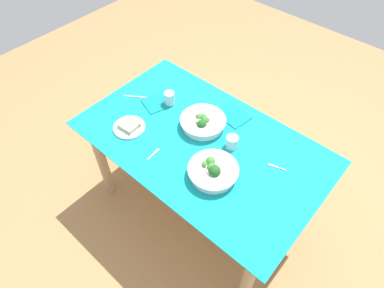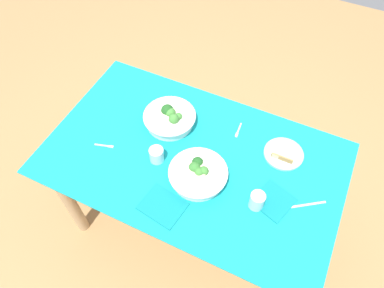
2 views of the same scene
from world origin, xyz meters
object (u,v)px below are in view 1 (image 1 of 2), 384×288
Objects in this scene: broccoli_bowl_far at (213,171)px; water_glass_center at (232,142)px; fork_by_far_bowl at (276,167)px; table_knife_left at (138,97)px; water_glass_side at (169,98)px; bread_side_plate at (129,127)px; napkin_folded_lower at (233,115)px; broccoli_bowl_near at (203,122)px; fork_by_near_bowl at (154,154)px; napkin_folded_upper at (157,103)px.

broccoli_bowl_far reaches higher than water_glass_center.
fork_by_far_bowl is 1.01m from table_knife_left.
water_glass_side is 0.91× the size of fork_by_far_bowl.
bread_side_plate is 1.02× the size of napkin_folded_lower.
napkin_folded_lower is (0.42, -0.17, 0.00)m from fork_by_far_bowl.
table_knife_left is (1.01, 0.11, -0.00)m from fork_by_far_bowl.
fork_by_far_bowl is at bearing -176.33° from broccoli_bowl_near.
broccoli_bowl_near is 0.36m from fork_by_near_bowl.
broccoli_bowl_near reaches higher than napkin_folded_lower.
fork_by_near_bowl is (0.30, 0.34, -0.04)m from water_glass_center.
water_glass_side is at bearing -24.49° from broccoli_bowl_far.
water_glass_side is 0.81m from fork_by_far_bowl.
broccoli_bowl_far is 2.78× the size of fork_by_far_bowl.
broccoli_bowl_far is 0.37m from broccoli_bowl_near.
broccoli_bowl_far is 0.36m from fork_by_far_bowl.
fork_by_far_bowl is at bearing -178.89° from water_glass_side.
fork_by_far_bowl is at bearing -28.51° from table_knife_left.
water_glass_side is 0.46× the size of napkin_folded_lower.
fork_by_far_bowl and fork_by_near_bowl have the same top height.
broccoli_bowl_near is 1.71× the size of napkin_folded_upper.
napkin_folded_lower is at bearing -9.03° from table_knife_left.
table_knife_left is (0.43, -0.27, -0.00)m from fork_by_near_bowl.
water_glass_center is at bearing -7.49° from fork_by_far_bowl.
broccoli_bowl_far reaches higher than water_glass_side.
fork_by_near_bowl is at bearing 121.67° from water_glass_side.
bread_side_plate is at bearing 75.93° from fork_by_near_bowl.
napkin_folded_upper reaches higher than fork_by_near_bowl.
bread_side_plate reaches higher than fork_by_near_bowl.
broccoli_bowl_far reaches higher than napkin_folded_lower.
bread_side_plate is 0.26m from fork_by_near_bowl.
water_glass_center is 0.40× the size of napkin_folded_lower.
broccoli_bowl_near is at bearing -2.77° from water_glass_center.
broccoli_bowl_near is at bearing -16.02° from fork_by_near_bowl.
napkin_folded_lower is at bearing -128.99° from bread_side_plate.
water_glass_side is at bearing -9.67° from table_knife_left.
water_glass_center is 0.45m from fork_by_near_bowl.
napkin_folded_upper is at bearing -17.82° from broccoli_bowl_far.
broccoli_bowl_near reaches higher than water_glass_side.
broccoli_bowl_far is 0.61m from bread_side_plate.
fork_by_near_bowl is (0.07, 0.35, -0.03)m from broccoli_bowl_near.
water_glass_center is (0.05, -0.23, -0.00)m from broccoli_bowl_far.
bread_side_plate is at bearing 51.01° from napkin_folded_lower.
water_glass_side is 0.43m from napkin_folded_lower.
napkin_folded_lower is at bearing -20.04° from fork_by_near_bowl.
napkin_folded_upper is (0.03, -0.27, -0.01)m from bread_side_plate.
water_glass_center is 0.79× the size of fork_by_near_bowl.
fork_by_near_bowl is 0.60× the size of napkin_folded_upper.
broccoli_bowl_far reaches higher than fork_by_near_bowl.
broccoli_bowl_far is at bearing 138.48° from broccoli_bowl_near.
broccoli_bowl_far is at bearing -77.62° from fork_by_near_bowl.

